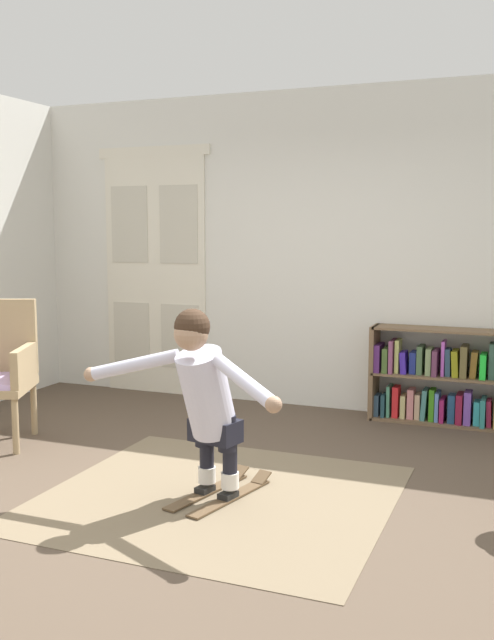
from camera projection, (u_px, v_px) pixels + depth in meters
name	position (u px, v px, depth m)	size (l,w,h in m)	color
ground_plane	(208.00, 503.00, 4.40)	(7.20, 7.20, 0.00)	brown
back_wall	(327.00, 251.00, 6.61)	(6.00, 0.10, 2.90)	silver
double_door	(155.00, 271.00, 7.23)	(1.22, 0.05, 2.45)	silver
rug	(218.00, 496.00, 4.50)	(2.10, 1.99, 0.01)	#74644C
bookshelf	(474.00, 384.00, 6.06)	(1.74, 0.30, 0.82)	brown
skis_pair	(221.00, 492.00, 4.53)	(0.44, 0.82, 0.07)	brown
person_skier	(204.00, 390.00, 4.30)	(1.41, 0.74, 1.13)	white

